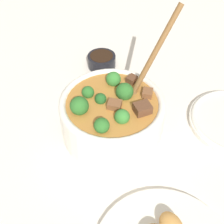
# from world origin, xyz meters

# --- Properties ---
(ground_plane) EXTENTS (4.00, 4.00, 0.00)m
(ground_plane) POSITION_xyz_m (0.00, 0.00, 0.00)
(ground_plane) COLOR silver
(stew_bowl) EXTENTS (0.23, 0.28, 0.27)m
(stew_bowl) POSITION_xyz_m (0.00, 0.00, 0.06)
(stew_bowl) COLOR white
(stew_bowl) RESTS_ON ground_plane
(condiment_bowl) EXTENTS (0.08, 0.08, 0.04)m
(condiment_bowl) POSITION_xyz_m (-0.17, 0.18, 0.02)
(condiment_bowl) COLOR black
(condiment_bowl) RESTS_ON ground_plane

